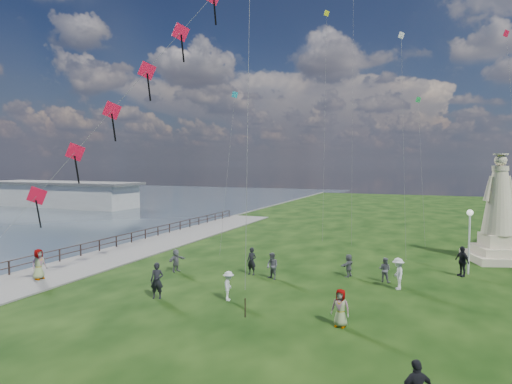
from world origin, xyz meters
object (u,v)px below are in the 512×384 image
at_px(person_9, 462,261).
at_px(person_10, 39,266).
at_px(lamppost, 470,228).
at_px(person_8, 398,274).
at_px(person_0, 157,281).
at_px(person_2, 229,286).
at_px(person_7, 385,270).
at_px(pier_pavilion, 62,194).
at_px(person_6, 252,261).
at_px(person_1, 272,266).
at_px(person_11, 349,265).
at_px(statue, 498,221).
at_px(person_4, 340,308).
at_px(person_5, 176,260).

distance_m(person_9, person_10, 26.33).
xyz_separation_m(lamppost, person_8, (-3.98, -5.29, -2.12)).
bearing_deg(person_0, person_2, 0.80).
distance_m(person_0, person_10, 8.70).
bearing_deg(person_7, person_10, 35.89).
height_order(pier_pavilion, person_0, pier_pavilion).
height_order(person_6, person_10, person_10).
distance_m(person_1, person_6, 1.69).
xyz_separation_m(lamppost, person_11, (-7.06, -3.60, -2.30)).
xyz_separation_m(pier_pavilion, person_1, (51.41, -32.33, -1.02)).
bearing_deg(person_9, person_6, -106.99).
xyz_separation_m(statue, person_8, (-6.23, -10.16, -2.07)).
height_order(person_1, person_7, person_1).
bearing_deg(person_8, person_10, -88.11).
xyz_separation_m(statue, person_2, (-14.27, -15.59, -2.20)).
height_order(lamppost, person_9, lamppost).
bearing_deg(person_7, person_8, 137.27).
relative_size(person_2, person_10, 0.83).
height_order(pier_pavilion, person_2, pier_pavilion).
bearing_deg(person_2, lamppost, -65.65).
bearing_deg(person_4, lamppost, 71.14).
distance_m(lamppost, person_5, 19.19).
xyz_separation_m(statue, person_9, (-2.68, -5.62, -2.01)).
relative_size(person_0, person_2, 1.24).
xyz_separation_m(pier_pavilion, person_4, (56.82, -38.46, -1.01)).
bearing_deg(person_9, person_1, -101.95).
bearing_deg(person_5, statue, -46.71).
xyz_separation_m(statue, person_1, (-13.57, -10.85, -2.15)).
xyz_separation_m(person_10, person_11, (17.32, 8.09, -0.21)).
xyz_separation_m(statue, person_10, (-26.63, -16.56, -2.04)).
height_order(lamppost, person_8, lamppost).
height_order(person_4, person_8, person_8).
bearing_deg(person_11, person_8, 79.32).
xyz_separation_m(person_7, person_9, (4.40, 3.23, 0.21)).
height_order(lamppost, person_7, lamppost).
relative_size(person_1, person_5, 1.10).
bearing_deg(person_9, statue, 116.87).
height_order(person_1, person_8, person_8).
bearing_deg(person_11, person_7, 98.42).
distance_m(person_0, person_5, 5.67).
xyz_separation_m(person_1, person_9, (10.89, 5.23, 0.14)).
bearing_deg(statue, person_7, -147.50).
distance_m(person_7, person_8, 1.57).
relative_size(pier_pavilion, person_8, 16.65).
bearing_deg(person_1, person_9, 53.92).
bearing_deg(person_6, lamppost, 31.08).
bearing_deg(person_1, person_0, -98.42).
bearing_deg(person_9, pier_pavilion, -151.13).
height_order(person_1, person_10, person_10).
relative_size(person_0, person_6, 1.08).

